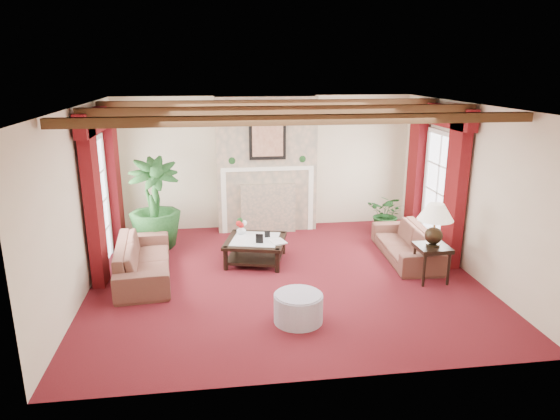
{
  "coord_description": "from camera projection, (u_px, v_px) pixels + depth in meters",
  "views": [
    {
      "loc": [
        -1.06,
        -7.31,
        3.25
      ],
      "look_at": [
        -0.02,
        0.4,
        1.01
      ],
      "focal_mm": 32.0,
      "sensor_mm": 36.0,
      "label": 1
    }
  ],
  "objects": [
    {
      "name": "book",
      "position": [
        271.0,
        234.0,
        8.3
      ],
      "size": [
        0.25,
        0.15,
        0.32
      ],
      "primitive_type": "imported",
      "rotation": [
        0.0,
        0.0,
        0.29
      ],
      "color": "black",
      "rests_on": "coffee_table"
    },
    {
      "name": "side_table",
      "position": [
        431.0,
        263.0,
        7.8
      ],
      "size": [
        0.61,
        0.61,
        0.58
      ],
      "primitive_type": null,
      "rotation": [
        0.0,
        0.0,
        -0.29
      ],
      "color": "black",
      "rests_on": "ground"
    },
    {
      "name": "french_door_left",
      "position": [
        92.0,
        139.0,
        7.97
      ],
      "size": [
        0.1,
        1.1,
        2.16
      ],
      "primitive_type": null,
      "color": "white",
      "rests_on": "ground"
    },
    {
      "name": "sofa_left",
      "position": [
        143.0,
        253.0,
        7.91
      ],
      "size": [
        2.15,
        0.96,
        0.8
      ],
      "primitive_type": "imported",
      "rotation": [
        0.0,
        0.0,
        1.66
      ],
      "color": "#3F1121",
      "rests_on": "ground"
    },
    {
      "name": "flower_vase",
      "position": [
        241.0,
        230.0,
        8.78
      ],
      "size": [
        0.28,
        0.28,
        0.17
      ],
      "primitive_type": "imported",
      "rotation": [
        0.0,
        0.0,
        0.35
      ],
      "color": "silver",
      "rests_on": "coffee_table"
    },
    {
      "name": "back_wall",
      "position": [
        265.0,
        163.0,
        10.24
      ],
      "size": [
        6.0,
        0.02,
        2.7
      ],
      "primitive_type": "cube",
      "color": "beige",
      "rests_on": "ground"
    },
    {
      "name": "french_door_right",
      "position": [
        444.0,
        133.0,
        8.74
      ],
      "size": [
        0.1,
        1.1,
        2.16
      ],
      "primitive_type": null,
      "color": "white",
      "rests_on": "ground"
    },
    {
      "name": "floor",
      "position": [
        284.0,
        277.0,
        7.99
      ],
      "size": [
        6.0,
        6.0,
        0.0
      ],
      "primitive_type": "plane",
      "color": "#470C12",
      "rests_on": "ground"
    },
    {
      "name": "table_lamp",
      "position": [
        435.0,
        224.0,
        7.62
      ],
      "size": [
        0.55,
        0.55,
        0.7
      ],
      "primitive_type": null,
      "color": "black",
      "rests_on": "side_table"
    },
    {
      "name": "small_plant",
      "position": [
        387.0,
        218.0,
        9.99
      ],
      "size": [
        1.57,
        1.57,
        0.65
      ],
      "primitive_type": "imported",
      "rotation": [
        0.0,
        0.0,
        -0.71
      ],
      "color": "black",
      "rests_on": "ground"
    },
    {
      "name": "potted_palm",
      "position": [
        156.0,
        223.0,
        9.24
      ],
      "size": [
        1.62,
        2.05,
        0.93
      ],
      "primitive_type": "imported",
      "rotation": [
        0.0,
        0.0,
        0.21
      ],
      "color": "black",
      "rests_on": "ground"
    },
    {
      "name": "fireplace",
      "position": [
        266.0,
        96.0,
        9.68
      ],
      "size": [
        2.0,
        0.52,
        2.7
      ],
      "primitive_type": null,
      "color": "tan",
      "rests_on": "ground"
    },
    {
      "name": "ceiling_beams",
      "position": [
        285.0,
        110.0,
        7.26
      ],
      "size": [
        6.0,
        3.0,
        0.12
      ],
      "primitive_type": null,
      "color": "#382311",
      "rests_on": "ceiling"
    },
    {
      "name": "photo_frame_b",
      "position": [
        267.0,
        234.0,
        8.6
      ],
      "size": [
        0.1,
        0.04,
        0.12
      ],
      "primitive_type": null,
      "rotation": [
        0.0,
        0.0,
        0.19
      ],
      "color": "black",
      "rests_on": "coffee_table"
    },
    {
      "name": "sofa_right",
      "position": [
        406.0,
        238.0,
        8.71
      ],
      "size": [
        1.94,
        0.75,
        0.73
      ],
      "primitive_type": "imported",
      "rotation": [
        0.0,
        0.0,
        -1.62
      ],
      "color": "#3F1121",
      "rests_on": "ground"
    },
    {
      "name": "curtains_right",
      "position": [
        440.0,
        109.0,
        8.61
      ],
      "size": [
        0.2,
        2.4,
        2.55
      ],
      "primitive_type": null,
      "color": "#4D0A0A",
      "rests_on": "ground"
    },
    {
      "name": "photo_frame_a",
      "position": [
        259.0,
        239.0,
        8.31
      ],
      "size": [
        0.13,
        0.06,
        0.17
      ],
      "primitive_type": null,
      "rotation": [
        0.0,
        0.0,
        -0.29
      ],
      "color": "black",
      "rests_on": "coffee_table"
    },
    {
      "name": "ceiling",
      "position": [
        285.0,
        106.0,
        7.25
      ],
      "size": [
        6.0,
        6.0,
        0.0
      ],
      "primitive_type": "plane",
      "rotation": [
        3.14,
        0.0,
        0.0
      ],
      "color": "white",
      "rests_on": "floor"
    },
    {
      "name": "right_wall",
      "position": [
        469.0,
        189.0,
        8.01
      ],
      "size": [
        0.02,
        5.5,
        2.7
      ],
      "primitive_type": "cube",
      "color": "beige",
      "rests_on": "ground"
    },
    {
      "name": "ottoman",
      "position": [
        298.0,
        308.0,
        6.57
      ],
      "size": [
        0.65,
        0.65,
        0.38
      ],
      "primitive_type": "cylinder",
      "color": "#908FA2",
      "rests_on": "ground"
    },
    {
      "name": "left_wall",
      "position": [
        80.0,
        203.0,
        7.23
      ],
      "size": [
        0.02,
        5.5,
        2.7
      ],
      "primitive_type": "cube",
      "color": "beige",
      "rests_on": "ground"
    },
    {
      "name": "coffee_table",
      "position": [
        256.0,
        250.0,
        8.59
      ],
      "size": [
        1.2,
        1.2,
        0.4
      ],
      "primitive_type": null,
      "rotation": [
        0.0,
        0.0,
        -0.25
      ],
      "color": "black",
      "rests_on": "ground"
    },
    {
      "name": "curtains_left",
      "position": [
        97.0,
        113.0,
        7.87
      ],
      "size": [
        0.2,
        2.4,
        2.55
      ],
      "primitive_type": null,
      "color": "#4D0A0A",
      "rests_on": "ground"
    }
  ]
}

